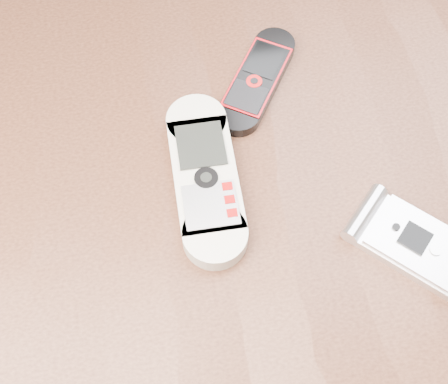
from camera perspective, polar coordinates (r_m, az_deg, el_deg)
The scene contains 5 objects.
ground at distance 1.27m, azimuth -0.23°, elevation -16.39°, with size 4.00×4.00×0.00m, color #472B19.
table at distance 0.66m, azimuth -0.43°, elevation -4.82°, with size 1.20×0.80×0.75m.
nokia_white at distance 0.56m, azimuth -1.72°, elevation 1.41°, with size 0.06×0.17×0.02m, color beige.
nokia_black_red at distance 0.63m, azimuth 3.04°, elevation 10.22°, with size 0.04×0.14×0.01m, color black.
motorola_razr at distance 0.56m, azimuth 17.17°, elevation -4.51°, with size 0.06×0.11×0.02m, color silver.
Camera 1 is at (-0.04, -0.26, 1.25)m, focal length 50.00 mm.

